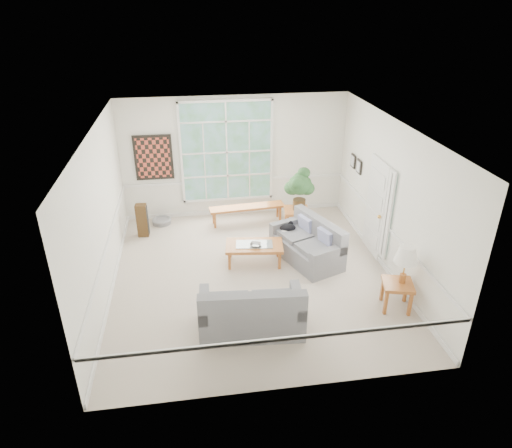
# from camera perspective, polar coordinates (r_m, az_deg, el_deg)

# --- Properties ---
(floor) EXTENTS (5.50, 6.00, 0.01)m
(floor) POSITION_cam_1_polar(r_m,az_deg,el_deg) (9.26, -0.43, -6.43)
(floor) COLOR #B7A797
(floor) RESTS_ON ground
(ceiling) EXTENTS (5.50, 6.00, 0.02)m
(ceiling) POSITION_cam_1_polar(r_m,az_deg,el_deg) (8.02, -0.50, 11.83)
(ceiling) COLOR white
(ceiling) RESTS_ON ground
(wall_back) EXTENTS (5.50, 0.02, 3.00)m
(wall_back) POSITION_cam_1_polar(r_m,az_deg,el_deg) (11.31, -2.65, 8.35)
(wall_back) COLOR white
(wall_back) RESTS_ON ground
(wall_front) EXTENTS (5.50, 0.02, 3.00)m
(wall_front) POSITION_cam_1_polar(r_m,az_deg,el_deg) (5.98, 3.69, -9.91)
(wall_front) COLOR white
(wall_front) RESTS_ON ground
(wall_left) EXTENTS (0.02, 6.00, 3.00)m
(wall_left) POSITION_cam_1_polar(r_m,az_deg,el_deg) (8.63, -18.86, 0.81)
(wall_left) COLOR white
(wall_left) RESTS_ON ground
(wall_right) EXTENTS (0.02, 6.00, 3.00)m
(wall_right) POSITION_cam_1_polar(r_m,az_deg,el_deg) (9.29, 16.59, 3.03)
(wall_right) COLOR white
(wall_right) RESTS_ON ground
(window_back) EXTENTS (2.30, 0.08, 2.40)m
(window_back) POSITION_cam_1_polar(r_m,az_deg,el_deg) (11.21, -3.67, 8.96)
(window_back) COLOR white
(window_back) RESTS_ON wall_back
(entry_door) EXTENTS (0.08, 0.90, 2.10)m
(entry_door) POSITION_cam_1_polar(r_m,az_deg,el_deg) (9.95, 14.68, 2.04)
(entry_door) COLOR white
(entry_door) RESTS_ON floor
(door_sidelight) EXTENTS (0.08, 0.26, 1.90)m
(door_sidelight) POSITION_cam_1_polar(r_m,az_deg,el_deg) (9.39, 16.17, 0.99)
(door_sidelight) COLOR white
(door_sidelight) RESTS_ON wall_right
(wall_art) EXTENTS (0.90, 0.06, 1.10)m
(wall_art) POSITION_cam_1_polar(r_m,az_deg,el_deg) (11.21, -12.69, 8.09)
(wall_art) COLOR maroon
(wall_art) RESTS_ON wall_back
(wall_frame_near) EXTENTS (0.04, 0.26, 0.32)m
(wall_frame_near) POSITION_cam_1_polar(r_m,az_deg,el_deg) (10.75, 12.72, 7.01)
(wall_frame_near) COLOR black
(wall_frame_near) RESTS_ON wall_right
(wall_frame_far) EXTENTS (0.04, 0.26, 0.32)m
(wall_frame_far) POSITION_cam_1_polar(r_m,az_deg,el_deg) (11.11, 12.01, 7.71)
(wall_frame_far) COLOR black
(wall_frame_far) RESTS_ON wall_right
(loveseat_right) EXTENTS (1.38, 1.83, 0.88)m
(loveseat_right) POSITION_cam_1_polar(r_m,az_deg,el_deg) (9.63, 6.34, -2.14)
(loveseat_right) COLOR slate
(loveseat_right) RESTS_ON floor
(loveseat_front) EXTENTS (1.78, 1.01, 0.93)m
(loveseat_front) POSITION_cam_1_polar(r_m,az_deg,el_deg) (7.66, -0.59, -10.18)
(loveseat_front) COLOR slate
(loveseat_front) RESTS_ON floor
(coffee_table) EXTENTS (1.25, 0.79, 0.44)m
(coffee_table) POSITION_cam_1_polar(r_m,az_deg,el_deg) (9.56, -0.22, -3.72)
(coffee_table) COLOR #A85D27
(coffee_table) RESTS_ON floor
(pewter_bowl) EXTENTS (0.37, 0.37, 0.07)m
(pewter_bowl) POSITION_cam_1_polar(r_m,az_deg,el_deg) (9.37, -0.06, -2.58)
(pewter_bowl) COLOR #939298
(pewter_bowl) RESTS_ON coffee_table
(window_bench) EXTENTS (1.86, 0.51, 0.43)m
(window_bench) POSITION_cam_1_polar(r_m,az_deg,el_deg) (11.26, -1.13, 1.22)
(window_bench) COLOR #A85D27
(window_bench) RESTS_ON floor
(end_table) EXTENTS (0.62, 0.62, 0.56)m
(end_table) POSITION_cam_1_polar(r_m,az_deg,el_deg) (10.86, 5.03, 0.49)
(end_table) COLOR #A85D27
(end_table) RESTS_ON floor
(houseplant) EXTENTS (0.66, 0.66, 1.01)m
(houseplant) POSITION_cam_1_polar(r_m,az_deg,el_deg) (10.55, 5.50, 4.34)
(houseplant) COLOR #295229
(houseplant) RESTS_ON end_table
(side_table) EXTENTS (0.63, 0.63, 0.53)m
(side_table) POSITION_cam_1_polar(r_m,az_deg,el_deg) (8.61, 17.11, -8.51)
(side_table) COLOR #A85D27
(side_table) RESTS_ON floor
(table_lamp) EXTENTS (0.58, 0.58, 0.71)m
(table_lamp) POSITION_cam_1_polar(r_m,az_deg,el_deg) (8.33, 18.12, -4.87)
(table_lamp) COLOR silver
(table_lamp) RESTS_ON side_table
(pet_bed) EXTENTS (0.52, 0.52, 0.14)m
(pet_bed) POSITION_cam_1_polar(r_m,az_deg,el_deg) (11.49, -11.71, 0.37)
(pet_bed) COLOR gray
(pet_bed) RESTS_ON floor
(floor_speaker) EXTENTS (0.26, 0.21, 0.80)m
(floor_speaker) POSITION_cam_1_polar(r_m,az_deg,el_deg) (10.86, -14.03, 0.45)
(floor_speaker) COLOR #402A14
(floor_speaker) RESTS_ON floor
(cat) EXTENTS (0.43, 0.42, 0.17)m
(cat) POSITION_cam_1_polar(r_m,az_deg,el_deg) (9.94, 3.98, -0.42)
(cat) COLOR black
(cat) RESTS_ON loveseat_right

